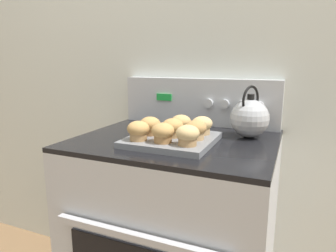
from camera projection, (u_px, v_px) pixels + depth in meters
wall_back at (203, 58)px, 1.42m from camera, size 8.00×0.05×2.40m
stove_range at (176, 238)px, 1.27m from camera, size 0.76×0.67×0.89m
control_panel at (199, 102)px, 1.42m from camera, size 0.75×0.07×0.22m
muffin_pan at (172, 140)px, 1.11m from camera, size 0.31×0.31×0.02m
muffin_r0_c0 at (138, 130)px, 1.06m from camera, size 0.08×0.08×0.07m
muffin_r0_c1 at (163, 133)px, 1.02m from camera, size 0.08×0.08×0.07m
muffin_r0_c2 at (188, 135)px, 0.99m from camera, size 0.08×0.08×0.07m
muffin_r1_c0 at (150, 126)px, 1.14m from camera, size 0.08×0.08×0.07m
muffin_r1_c1 at (173, 128)px, 1.10m from camera, size 0.08×0.08×0.07m
muffin_r1_c2 at (196, 130)px, 1.07m from camera, size 0.08×0.08×0.07m
muffin_r2_c1 at (181, 123)px, 1.18m from camera, size 0.08×0.08×0.07m
muffin_r2_c2 at (202, 125)px, 1.15m from camera, size 0.08×0.08×0.07m
tea_kettle at (250, 118)px, 1.18m from camera, size 0.15×0.19×0.21m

